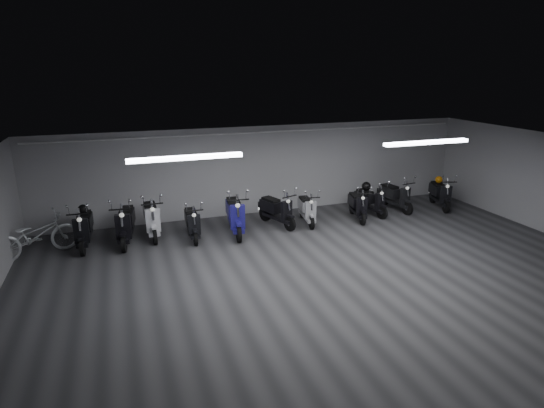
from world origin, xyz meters
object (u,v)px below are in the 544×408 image
object	(u,v)px
scooter_8	(371,197)
scooter_0	(83,222)
scooter_5	(277,205)
scooter_6	(307,205)
scooter_4	(235,209)
helmet_1	(366,186)
scooter_2	(151,213)
scooter_9	(396,192)
scooter_1	(125,218)
helmet_0	(83,209)
helmet_2	(439,180)
scooter_7	(358,201)
scooter_10	(441,189)
bicycle	(34,231)
scooter_3	(192,218)

from	to	relation	value
scooter_8	scooter_0	bearing A→B (deg)	166.18
scooter_5	scooter_6	bearing A→B (deg)	-26.15
scooter_4	helmet_1	size ratio (longest dim) A/B	6.76
scooter_8	scooter_5	bearing A→B (deg)	167.23
scooter_8	scooter_2	bearing A→B (deg)	164.35
scooter_2	scooter_9	distance (m)	7.78
scooter_0	scooter_4	bearing A→B (deg)	-1.59
scooter_0	scooter_1	xyz separation A→B (m)	(1.05, -0.08, 0.03)
scooter_1	helmet_1	bearing A→B (deg)	9.71
scooter_6	helmet_0	distance (m)	6.26
scooter_5	helmet_2	world-z (taller)	scooter_5
scooter_5	helmet_0	world-z (taller)	scooter_5
scooter_6	scooter_7	world-z (taller)	scooter_7
helmet_1	scooter_10	bearing A→B (deg)	-7.70
scooter_4	bicycle	distance (m)	5.09
scooter_1	helmet_1	world-z (taller)	scooter_1
helmet_0	helmet_1	size ratio (longest dim) A/B	0.86
helmet_0	scooter_5	bearing A→B (deg)	-3.86
helmet_1	scooter_5	bearing A→B (deg)	-175.46
scooter_0	helmet_1	size ratio (longest dim) A/B	6.25
scooter_3	helmet_1	distance (m)	5.70
helmet_2	scooter_7	bearing A→B (deg)	-173.51
scooter_6	scooter_10	size ratio (longest dim) A/B	0.92
scooter_6	scooter_0	bearing A→B (deg)	-173.48
scooter_1	bicycle	xyz separation A→B (m)	(-2.15, -0.16, -0.05)
scooter_2	bicycle	world-z (taller)	scooter_2
scooter_0	helmet_0	world-z (taller)	scooter_0
scooter_6	bicycle	size ratio (longest dim) A/B	0.78
scooter_8	scooter_9	world-z (taller)	scooter_9
scooter_6	helmet_1	xyz separation A→B (m)	(2.20, 0.34, 0.29)
helmet_2	helmet_0	bearing A→B (deg)	178.78
scooter_9	bicycle	distance (m)	10.63
scooter_8	scooter_6	bearing A→B (deg)	169.86
scooter_6	scooter_8	size ratio (longest dim) A/B	0.99
scooter_8	scooter_9	size ratio (longest dim) A/B	0.94
scooter_10	scooter_1	bearing A→B (deg)	-163.29
scooter_7	scooter_9	world-z (taller)	scooter_9
bicycle	scooter_5	bearing A→B (deg)	-110.06
scooter_6	scooter_10	bearing A→B (deg)	8.18
scooter_2	helmet_1	xyz separation A→B (m)	(6.71, -0.06, 0.19)
helmet_1	scooter_8	bearing A→B (deg)	-76.67
scooter_2	helmet_1	bearing A→B (deg)	-1.36
scooter_0	helmet_1	xyz separation A→B (m)	(8.45, 0.14, 0.21)
scooter_1	bicycle	world-z (taller)	scooter_1
scooter_3	scooter_9	size ratio (longest dim) A/B	0.95
scooter_6	helmet_1	distance (m)	2.25
scooter_0	helmet_2	distance (m)	11.16
scooter_6	bicycle	xyz separation A→B (m)	(-7.35, -0.04, 0.07)
scooter_3	scooter_8	xyz separation A→B (m)	(5.72, 0.25, -0.01)
bicycle	helmet_2	world-z (taller)	bicycle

